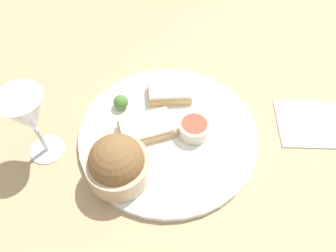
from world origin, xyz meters
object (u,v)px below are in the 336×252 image
at_px(sauce_ramekin, 194,129).
at_px(cheese_toast_far, 171,92).
at_px(salad_bowl, 117,164).
at_px(napkin, 316,123).
at_px(cheese_toast_near, 146,127).
at_px(wine_glass, 29,116).

height_order(sauce_ramekin, cheese_toast_far, sauce_ramekin).
relative_size(salad_bowl, cheese_toast_far, 1.17).
height_order(sauce_ramekin, napkin, sauce_ramekin).
bearing_deg(salad_bowl, cheese_toast_near, 67.26).
height_order(salad_bowl, sauce_ramekin, salad_bowl).
bearing_deg(cheese_toast_far, cheese_toast_near, -116.88).
relative_size(salad_bowl, wine_glass, 0.71).
bearing_deg(cheese_toast_near, cheese_toast_far, 63.12).
bearing_deg(napkin, salad_bowl, -160.67).
distance_m(sauce_ramekin, wine_glass, 0.29).
distance_m(sauce_ramekin, napkin, 0.25).
xyz_separation_m(sauce_ramekin, napkin, (0.24, 0.04, -0.03)).
xyz_separation_m(salad_bowl, sauce_ramekin, (0.13, 0.09, -0.02)).
height_order(sauce_ramekin, wine_glass, wine_glass).
xyz_separation_m(cheese_toast_near, napkin, (0.33, 0.04, -0.02)).
height_order(cheese_toast_near, napkin, cheese_toast_near).
xyz_separation_m(cheese_toast_near, wine_glass, (-0.18, -0.04, 0.08)).
relative_size(cheese_toast_far, wine_glass, 0.61).
relative_size(wine_glass, napkin, 1.00).
bearing_deg(wine_glass, napkin, 8.46).
height_order(cheese_toast_near, wine_glass, wine_glass).
distance_m(cheese_toast_far, wine_glass, 0.27).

